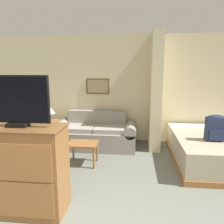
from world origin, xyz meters
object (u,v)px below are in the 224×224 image
at_px(coffee_table, 83,146).
at_px(tv_dresser, 22,170).
at_px(table_lamp, 47,110).
at_px(backpack, 216,127).
at_px(bed, 217,149).
at_px(tv, 16,101).
at_px(couch, 95,134).

relative_size(coffee_table, tv_dresser, 0.50).
height_order(table_lamp, backpack, table_lamp).
relative_size(bed, backpack, 4.25).
relative_size(coffee_table, backpack, 1.18).
bearing_deg(backpack, bed, 59.68).
relative_size(tv, backpack, 1.69).
distance_m(tv_dresser, tv, 0.87).
xyz_separation_m(tv, bed, (3.00, 1.83, -1.16)).
bearing_deg(tv_dresser, couch, 78.96).
relative_size(couch, bed, 0.94).
bearing_deg(table_lamp, bed, -9.64).
xyz_separation_m(couch, bed, (2.52, -0.62, -0.04)).
bearing_deg(bed, table_lamp, 170.36).
relative_size(coffee_table, table_lamp, 1.32).
bearing_deg(backpack, couch, 158.84).
bearing_deg(table_lamp, backpack, -14.59).
bearing_deg(bed, tv, -148.67).
relative_size(couch, tv, 2.37).
distance_m(couch, coffee_table, 0.99).
bearing_deg(coffee_table, tv, -105.89).
relative_size(couch, table_lamp, 4.46).
height_order(tv_dresser, tv, tv).
bearing_deg(coffee_table, backpack, 1.76).
height_order(table_lamp, tv_dresser, tv_dresser).
distance_m(coffee_table, bed, 2.61).
bearing_deg(backpack, coffee_table, -178.24).
xyz_separation_m(table_lamp, bed, (3.66, -0.62, -0.60)).
relative_size(table_lamp, backpack, 0.89).
bearing_deg(tv_dresser, backpack, 28.53).
bearing_deg(couch, tv_dresser, -101.04).
height_order(couch, tv, tv).
xyz_separation_m(tv, backpack, (2.83, 1.54, -0.65)).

